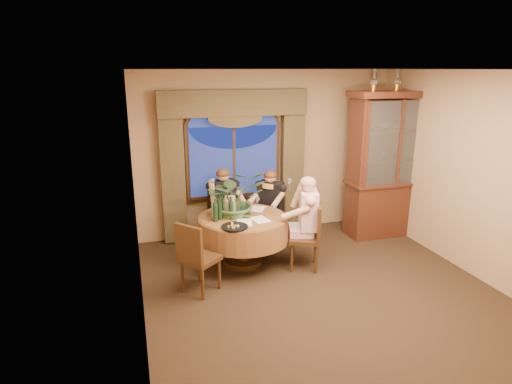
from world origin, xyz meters
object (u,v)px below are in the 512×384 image
object	(u,v)px
person_scarf	(271,207)
wine_bottle_3	(214,206)
wine_bottle_4	(231,208)
wine_bottle_1	(226,206)
olive_bowl	(246,216)
wine_bottle_2	(220,208)
oil_lamp_center	(397,80)
stoneware_vase	(232,205)
chair_back_right	(269,215)
centerpiece_plant	(235,176)
chair_right	(304,237)
person_pink	(308,221)
china_cabinet	(390,165)
wine_bottle_5	(215,210)
oil_lamp_right	(420,80)
chair_front_left	(200,257)
wine_bottle_0	(222,203)
oil_lamp_left	(374,80)
person_back	(223,206)
chair_back	(223,213)

from	to	relation	value
person_scarf	wine_bottle_3	distance (m)	1.22
wine_bottle_4	wine_bottle_1	bearing A→B (deg)	115.63
olive_bowl	wine_bottle_2	world-z (taller)	wine_bottle_2
oil_lamp_center	stoneware_vase	world-z (taller)	oil_lamp_center
person_scarf	wine_bottle_2	distance (m)	1.24
chair_back_right	centerpiece_plant	xyz separation A→B (m)	(-0.69, -0.53, 0.84)
chair_right	person_pink	world-z (taller)	person_pink
china_cabinet	centerpiece_plant	bearing A→B (deg)	-172.97
chair_right	wine_bottle_5	distance (m)	1.34
oil_lamp_right	chair_back_right	xyz separation A→B (m)	(-2.53, 0.19, -2.15)
wine_bottle_4	chair_front_left	bearing A→B (deg)	-135.06
chair_back_right	wine_bottle_0	bearing A→B (deg)	71.74
china_cabinet	oil_lamp_right	bearing A→B (deg)	0.00
oil_lamp_right	wine_bottle_3	distance (m)	3.98
wine_bottle_1	olive_bowl	bearing A→B (deg)	-17.91
wine_bottle_1	chair_right	bearing A→B (deg)	-21.01
chair_front_left	olive_bowl	size ratio (longest dim) A/B	6.21
oil_lamp_left	wine_bottle_4	distance (m)	3.08
chair_right	wine_bottle_5	size ratio (longest dim) A/B	2.91
wine_bottle_1	wine_bottle_5	world-z (taller)	same
chair_front_left	stoneware_vase	distance (m)	1.05
oil_lamp_center	chair_right	xyz separation A→B (m)	(-1.91, -0.87, -2.15)
wine_bottle_5	chair_back_right	bearing A→B (deg)	36.94
person_pink	person_back	bearing A→B (deg)	58.69
chair_back_right	wine_bottle_2	world-z (taller)	wine_bottle_2
stoneware_vase	oil_lamp_left	bearing A→B (deg)	8.49
chair_back	chair_front_left	distance (m)	1.73
chair_back	chair_front_left	bearing A→B (deg)	63.12
chair_right	person_pink	bearing A→B (deg)	-19.59
olive_bowl	wine_bottle_5	world-z (taller)	wine_bottle_5
oil_lamp_left	chair_front_left	xyz separation A→B (m)	(-3.03, -1.12, -2.15)
wine_bottle_5	oil_lamp_center	bearing A→B (deg)	10.73
chair_front_left	wine_bottle_1	world-z (taller)	wine_bottle_1
person_pink	wine_bottle_2	world-z (taller)	person_pink
china_cabinet	wine_bottle_2	distance (m)	3.14
stoneware_vase	wine_bottle_3	xyz separation A→B (m)	(-0.28, -0.06, 0.03)
olive_bowl	wine_bottle_1	xyz separation A→B (m)	(-0.27, 0.09, 0.14)
chair_front_left	person_back	world-z (taller)	person_back
oil_lamp_center	person_back	size ratio (longest dim) A/B	0.26
chair_back_right	centerpiece_plant	distance (m)	1.22
chair_back_right	wine_bottle_0	xyz separation A→B (m)	(-0.89, -0.51, 0.44)
centerpiece_plant	wine_bottle_4	world-z (taller)	centerpiece_plant
wine_bottle_1	wine_bottle_3	bearing A→B (deg)	164.75
wine_bottle_0	wine_bottle_4	xyz separation A→B (m)	(0.08, -0.26, 0.00)
wine_bottle_3	chair_right	bearing A→B (deg)	-20.27
wine_bottle_0	wine_bottle_5	world-z (taller)	same
chair_front_left	wine_bottle_4	world-z (taller)	wine_bottle_4
wine_bottle_3	wine_bottle_0	bearing A→B (deg)	36.23
wine_bottle_3	oil_lamp_center	bearing A→B (deg)	7.59
china_cabinet	person_back	size ratio (longest dim) A/B	1.92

